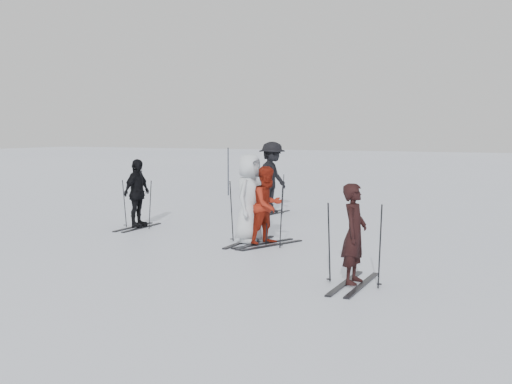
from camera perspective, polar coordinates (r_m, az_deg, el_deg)
ground at (r=13.02m, az=-1.96°, el=-4.76°), size 120.00×120.00×0.00m
skier_near_dark at (r=9.71m, az=8.73°, el=-3.85°), size 0.38×0.56×1.50m
skier_red at (r=12.94m, az=1.05°, el=-1.31°), size 0.83×0.92×1.57m
skier_grey at (r=13.17m, az=-0.61°, el=-0.65°), size 0.61×0.91×1.82m
skier_uphill_left at (r=15.49m, az=-10.53°, el=-0.20°), size 0.44×0.97×1.61m
skier_uphill_far at (r=17.86m, az=1.43°, el=1.22°), size 0.84×1.33×1.98m
skis_near_dark at (r=9.73m, az=8.72°, el=-4.50°), size 1.78×0.99×1.28m
skis_red at (r=12.96m, az=1.04°, el=-1.99°), size 1.94×1.47×1.26m
skis_grey at (r=13.20m, az=-0.61°, el=-1.72°), size 1.85×1.03×1.32m
skis_uphill_left at (r=15.51m, az=-10.52°, el=-0.99°), size 1.66×0.94×1.18m
skis_uphill_far at (r=17.90m, az=1.43°, el=-0.10°), size 1.63×0.96×1.15m
piste_marker at (r=22.97m, az=-2.49°, el=1.83°), size 0.04×0.04×1.71m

